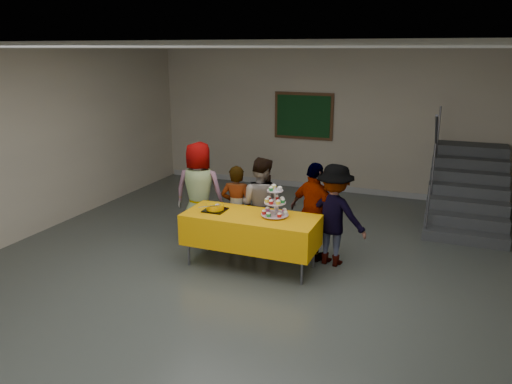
% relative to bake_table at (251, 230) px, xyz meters
% --- Properties ---
extents(room_shell, '(10.00, 10.04, 3.02)m').
position_rel_bake_table_xyz_m(room_shell, '(0.15, -0.64, 1.57)').
color(room_shell, '#4C514C').
rests_on(room_shell, ground).
extents(bake_table, '(1.88, 0.78, 0.77)m').
position_rel_bake_table_xyz_m(bake_table, '(0.00, 0.00, 0.00)').
color(bake_table, '#595960').
rests_on(bake_table, ground).
extents(cupcake_stand, '(0.38, 0.38, 0.44)m').
position_rel_bake_table_xyz_m(cupcake_stand, '(0.33, 0.07, 0.38)').
color(cupcake_stand, silver).
rests_on(cupcake_stand, bake_table).
extents(bear_cake, '(0.32, 0.36, 0.12)m').
position_rel_bake_table_xyz_m(bear_cake, '(-0.55, -0.00, 0.27)').
color(bear_cake, black).
rests_on(bear_cake, bake_table).
extents(schoolchild_a, '(0.87, 0.66, 1.61)m').
position_rel_bake_table_xyz_m(schoolchild_a, '(-1.16, 0.66, 0.25)').
color(schoolchild_a, slate).
rests_on(schoolchild_a, ground).
extents(schoolchild_b, '(0.53, 0.40, 1.32)m').
position_rel_bake_table_xyz_m(schoolchild_b, '(-0.45, 0.53, 0.11)').
color(schoolchild_b, slate).
rests_on(schoolchild_b, ground).
extents(schoolchild_c, '(0.71, 0.55, 1.45)m').
position_rel_bake_table_xyz_m(schoolchild_c, '(-0.10, 0.64, 0.17)').
color(schoolchild_c, slate).
rests_on(schoolchild_c, ground).
extents(schoolchild_d, '(0.92, 0.67, 1.46)m').
position_rel_bake_table_xyz_m(schoolchild_d, '(0.76, 0.57, 0.17)').
color(schoolchild_d, slate).
rests_on(schoolchild_d, ground).
extents(schoolchild_e, '(1.03, 0.71, 1.47)m').
position_rel_bake_table_xyz_m(schoolchild_e, '(1.06, 0.54, 0.18)').
color(schoolchild_e, slate).
rests_on(schoolchild_e, ground).
extents(staircase, '(1.30, 2.40, 2.04)m').
position_rel_bake_table_xyz_m(staircase, '(2.84, 3.47, -0.07)').
color(staircase, '#424447').
rests_on(staircase, ground).
extents(noticeboard, '(1.30, 0.05, 1.00)m').
position_rel_bake_table_xyz_m(noticeboard, '(-0.53, 4.31, 1.04)').
color(noticeboard, '#472B16').
rests_on(noticeboard, ground).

